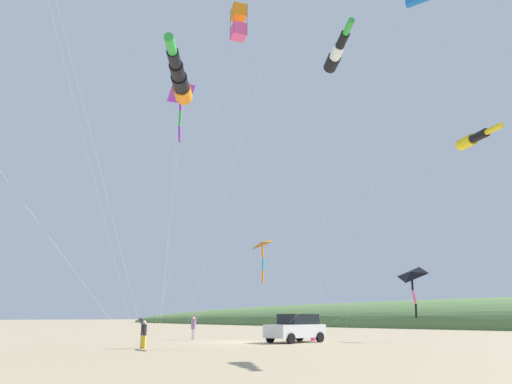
# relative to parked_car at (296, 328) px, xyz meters

# --- Properties ---
(ground_plane) EXTENTS (600.00, 600.00, 0.00)m
(ground_plane) POSITION_rel_parked_car_xyz_m (-2.92, 2.98, -0.95)
(ground_plane) COLOR tan
(parked_car) EXTENTS (4.36, 2.19, 1.85)m
(parked_car) POSITION_rel_parked_car_xyz_m (0.00, 0.00, 0.00)
(parked_car) COLOR silver
(parked_car) RESTS_ON ground_plane
(cooler_box) EXTENTS (0.62, 0.42, 0.42)m
(cooler_box) POSITION_rel_parked_car_xyz_m (2.91, 0.87, -0.74)
(cooler_box) COLOR #EF4C93
(cooler_box) RESTS_ON ground_plane
(person_adult_flyer) EXTENTS (0.54, 0.63, 1.82)m
(person_adult_flyer) POSITION_rel_parked_car_xyz_m (-3.18, 7.64, 0.04)
(person_adult_flyer) COLOR silver
(person_adult_flyer) RESTS_ON ground_plane
(person_child_green_jacket) EXTENTS (0.56, 0.58, 1.61)m
(person_child_green_jacket) POSITION_rel_parked_car_xyz_m (-10.66, 1.35, -0.07)
(person_child_green_jacket) COLOR gold
(person_child_green_jacket) RESTS_ON ground_plane
(kite_windsock_long_streamer_left) EXTENTS (6.73, 11.31, 11.30)m
(kite_windsock_long_streamer_left) POSITION_rel_parked_car_xyz_m (-14.79, -8.01, 9.87)
(kite_windsock_long_streamer_left) COLOR orange
(kite_windsock_long_streamer_left) RESTS_ON ground_plane
(kite_delta_teal_far_right) EXTENTS (5.10, 7.16, 6.18)m
(kite_delta_teal_far_right) POSITION_rel_parked_car_xyz_m (-5.35, -2.44, 4.81)
(kite_delta_teal_far_right) COLOR orange
(kite_delta_teal_far_right) RESTS_ON ground_plane
(kite_delta_rainbow_low_near) EXTENTS (2.64, 4.43, 14.38)m
(kite_delta_rainbow_low_near) POSITION_rel_parked_car_xyz_m (-11.10, -1.91, 12.88)
(kite_delta_rainbow_low_near) COLOR purple
(kite_delta_rainbow_low_near) RESTS_ON ground_plane
(kite_delta_blue_topmost) EXTENTS (7.43, 6.30, 5.25)m
(kite_delta_blue_topmost) POSITION_rel_parked_car_xyz_m (7.46, -4.58, 3.62)
(kite_delta_blue_topmost) COLOR black
(kite_delta_blue_topmost) RESTS_ON ground_plane
(kite_box_purple_drifting) EXTENTS (1.08, 8.87, 19.59)m
(kite_box_purple_drifting) POSITION_rel_parked_car_xyz_m (-8.63, -4.11, 17.57)
(kite_box_purple_drifting) COLOR orange
(kite_box_purple_drifting) RESTS_ON ground_plane
(kite_windsock_green_low_center) EXTENTS (8.19, 10.25, 17.19)m
(kite_windsock_green_low_center) POSITION_rel_parked_car_xyz_m (-3.92, -7.59, 15.86)
(kite_windsock_green_low_center) COLOR black
(kite_windsock_green_low_center) RESTS_ON ground_plane
(kite_windsock_orange_high_right) EXTENTS (2.04, 16.71, 10.50)m
(kite_windsock_orange_high_right) POSITION_rel_parked_car_xyz_m (-1.39, -13.68, 9.17)
(kite_windsock_orange_high_right) COLOR yellow
(kite_windsock_orange_high_right) RESTS_ON ground_plane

